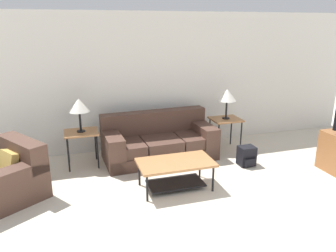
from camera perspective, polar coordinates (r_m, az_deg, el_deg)
wall_back at (r=6.40m, az=-2.79°, el=7.70°), size 8.95×0.06×2.60m
couch at (r=6.01m, az=-1.62°, el=-2.86°), size 2.04×1.01×0.82m
armchair at (r=5.18m, az=-26.39°, el=-8.24°), size 1.29×1.30×0.80m
coffee_table at (r=4.89m, az=1.33°, el=-7.40°), size 1.11×0.62×0.43m
side_table_left at (r=5.77m, az=-14.85°, el=-1.58°), size 0.56×0.48×0.62m
side_table_right at (r=6.44m, az=10.01°, el=0.71°), size 0.56×0.48×0.62m
table_lamp_left at (r=5.63m, az=-15.25°, el=3.44°), size 0.35×0.35×0.57m
table_lamp_right at (r=6.31m, az=10.25°, el=5.24°), size 0.35×0.35×0.57m
backpack at (r=5.89m, az=13.54°, el=-5.12°), size 0.28×0.30×0.34m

